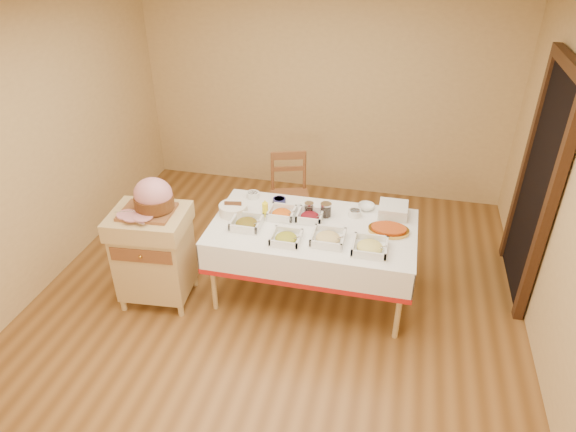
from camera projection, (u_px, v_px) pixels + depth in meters
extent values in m
plane|color=brown|center=(273.00, 308.00, 4.77)|extent=(5.00, 5.00, 0.00)
plane|color=white|center=(268.00, 11.00, 3.43)|extent=(5.00, 5.00, 0.00)
plane|color=tan|center=(324.00, 91.00, 6.18)|extent=(4.50, 0.00, 4.50)
plane|color=tan|center=(25.00, 157.00, 4.54)|extent=(0.00, 5.00, 5.00)
plane|color=tan|center=(575.00, 217.00, 3.66)|extent=(0.00, 5.00, 5.00)
cube|color=black|center=(538.00, 189.00, 4.55)|extent=(0.06, 0.90, 2.10)
cube|color=#3C2213|center=(547.00, 218.00, 4.13)|extent=(0.08, 0.10, 2.10)
cube|color=#3C2213|center=(527.00, 166.00, 4.97)|extent=(0.08, 0.10, 2.10)
cube|color=#3C2213|center=(571.00, 64.00, 3.98)|extent=(0.08, 1.10, 0.10)
cube|color=tan|center=(313.00, 229.00, 4.58)|extent=(1.80, 1.00, 0.04)
cylinder|color=tan|center=(213.00, 277.00, 4.59)|extent=(0.05, 0.05, 0.71)
cylinder|color=tan|center=(242.00, 228.00, 5.29)|extent=(0.05, 0.05, 0.71)
cylinder|color=tan|center=(399.00, 305.00, 4.27)|extent=(0.05, 0.05, 0.71)
cylinder|color=tan|center=(403.00, 249.00, 4.97)|extent=(0.05, 0.05, 0.71)
cube|color=white|center=(313.00, 226.00, 4.57)|extent=(1.82, 1.02, 0.01)
cube|color=tan|center=(155.00, 259.00, 4.68)|extent=(0.66, 0.56, 0.66)
cube|color=tan|center=(149.00, 221.00, 4.47)|extent=(0.70, 0.60, 0.16)
cube|color=brown|center=(138.00, 256.00, 4.35)|extent=(0.55, 0.06, 0.13)
sphere|color=gold|center=(138.00, 256.00, 4.35)|extent=(0.03, 0.03, 0.03)
cylinder|color=tan|center=(123.00, 303.00, 4.75)|extent=(0.05, 0.05, 0.11)
cylinder|color=tan|center=(145.00, 274.00, 5.12)|extent=(0.05, 0.05, 0.11)
cylinder|color=tan|center=(178.00, 312.00, 4.64)|extent=(0.05, 0.05, 0.11)
cylinder|color=tan|center=(196.00, 282.00, 5.01)|extent=(0.05, 0.05, 0.11)
cube|color=brown|center=(290.00, 197.00, 5.63)|extent=(0.52, 0.51, 0.03)
cylinder|color=brown|center=(275.00, 225.00, 5.59)|extent=(0.04, 0.04, 0.45)
cylinder|color=brown|center=(273.00, 209.00, 5.90)|extent=(0.04, 0.04, 0.45)
cylinder|color=brown|center=(307.00, 224.00, 5.62)|extent=(0.04, 0.04, 0.45)
cylinder|color=brown|center=(304.00, 207.00, 5.92)|extent=(0.04, 0.04, 0.45)
cylinder|color=brown|center=(272.00, 173.00, 5.66)|extent=(0.04, 0.04, 0.48)
cylinder|color=brown|center=(305.00, 171.00, 5.68)|extent=(0.04, 0.04, 0.48)
cube|color=brown|center=(289.00, 156.00, 5.57)|extent=(0.37, 0.14, 0.09)
cube|color=brown|center=(147.00, 212.00, 4.42)|extent=(0.44, 0.36, 0.03)
ellipsoid|color=#CE858E|center=(153.00, 194.00, 4.36)|extent=(0.33, 0.30, 0.28)
cylinder|color=#572F13|center=(154.00, 202.00, 4.40)|extent=(0.34, 0.34, 0.11)
cube|color=silver|center=(131.00, 219.00, 4.27)|extent=(0.28, 0.12, 0.00)
cylinder|color=silver|center=(134.00, 211.00, 4.38)|extent=(0.32, 0.09, 0.01)
cube|color=silver|center=(247.00, 226.00, 4.56)|extent=(0.26, 0.26, 0.02)
ellipsoid|color=#AC2B13|center=(247.00, 223.00, 4.54)|extent=(0.20, 0.20, 0.07)
cylinder|color=silver|center=(252.00, 225.00, 4.51)|extent=(0.16, 0.01, 0.11)
cube|color=silver|center=(286.00, 240.00, 4.36)|extent=(0.25, 0.25, 0.01)
ellipsoid|color=orange|center=(286.00, 238.00, 4.35)|extent=(0.19, 0.19, 0.07)
cylinder|color=silver|center=(292.00, 240.00, 4.32)|extent=(0.14, 0.01, 0.10)
cube|color=silver|center=(328.00, 241.00, 4.35)|extent=(0.28, 0.28, 0.02)
ellipsoid|color=#D4B971|center=(328.00, 238.00, 4.34)|extent=(0.21, 0.21, 0.07)
cylinder|color=silver|center=(335.00, 240.00, 4.30)|extent=(0.15, 0.01, 0.11)
cube|color=silver|center=(369.00, 249.00, 4.24)|extent=(0.29, 0.29, 0.02)
ellipsoid|color=#D8CE66|center=(370.00, 247.00, 4.23)|extent=(0.22, 0.22, 0.08)
cylinder|color=silver|center=(377.00, 250.00, 4.19)|extent=(0.15, 0.01, 0.11)
cube|color=silver|center=(282.00, 216.00, 4.70)|extent=(0.24, 0.24, 0.02)
ellipsoid|color=orange|center=(282.00, 214.00, 4.69)|extent=(0.18, 0.18, 0.06)
cylinder|color=silver|center=(287.00, 215.00, 4.66)|extent=(0.16, 0.01, 0.11)
cube|color=silver|center=(310.00, 219.00, 4.66)|extent=(0.23, 0.23, 0.02)
ellipsoid|color=maroon|center=(310.00, 216.00, 4.65)|extent=(0.17, 0.17, 0.06)
cylinder|color=silver|center=(315.00, 218.00, 4.62)|extent=(0.15, 0.01, 0.11)
cylinder|color=silver|center=(253.00, 195.00, 5.00)|extent=(0.12, 0.12, 0.06)
cylinder|color=black|center=(253.00, 193.00, 4.99)|extent=(0.10, 0.10, 0.02)
cylinder|color=navy|center=(279.00, 201.00, 4.91)|extent=(0.12, 0.12, 0.05)
cylinder|color=maroon|center=(279.00, 199.00, 4.90)|extent=(0.10, 0.10, 0.02)
cylinder|color=silver|center=(355.00, 213.00, 4.70)|extent=(0.12, 0.12, 0.06)
cylinder|color=orange|center=(355.00, 211.00, 4.69)|extent=(0.09, 0.09, 0.02)
imported|color=silver|center=(305.00, 208.00, 4.81)|extent=(0.18, 0.18, 0.04)
imported|color=silver|center=(366.00, 207.00, 4.81)|extent=(0.19, 0.19, 0.05)
cylinder|color=silver|center=(309.00, 209.00, 4.73)|extent=(0.08, 0.08, 0.10)
cylinder|color=silver|center=(309.00, 204.00, 4.71)|extent=(0.09, 0.09, 0.01)
cylinder|color=black|center=(309.00, 210.00, 4.74)|extent=(0.07, 0.07, 0.07)
cylinder|color=silver|center=(326.00, 210.00, 4.69)|extent=(0.10, 0.10, 0.12)
cylinder|color=silver|center=(326.00, 204.00, 4.65)|extent=(0.10, 0.10, 0.01)
cylinder|color=black|center=(326.00, 212.00, 4.69)|extent=(0.08, 0.08, 0.09)
cylinder|color=yellow|center=(265.00, 210.00, 4.68)|extent=(0.05, 0.05, 0.14)
cone|color=yellow|center=(265.00, 201.00, 4.64)|extent=(0.03, 0.03, 0.03)
cylinder|color=white|center=(233.00, 209.00, 4.73)|extent=(0.26, 0.26, 0.09)
cube|color=silver|center=(393.00, 215.00, 4.73)|extent=(0.26, 0.26, 0.01)
cube|color=silver|center=(393.00, 213.00, 4.72)|extent=(0.26, 0.26, 0.01)
cube|color=silver|center=(393.00, 212.00, 4.71)|extent=(0.26, 0.26, 0.01)
cube|color=silver|center=(393.00, 210.00, 4.70)|extent=(0.26, 0.26, 0.01)
cube|color=silver|center=(393.00, 209.00, 4.69)|extent=(0.26, 0.26, 0.01)
cube|color=silver|center=(393.00, 207.00, 4.68)|extent=(0.26, 0.26, 0.01)
cube|color=silver|center=(394.00, 205.00, 4.68)|extent=(0.26, 0.26, 0.01)
ellipsoid|color=gold|center=(389.00, 230.00, 4.48)|extent=(0.36, 0.26, 0.03)
ellipsoid|color=#BA4714|center=(389.00, 229.00, 4.47)|extent=(0.31, 0.22, 0.04)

